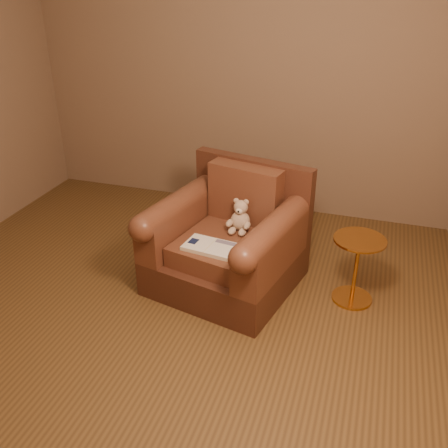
% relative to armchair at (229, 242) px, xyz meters
% --- Properties ---
extents(floor, '(4.00, 4.00, 0.00)m').
position_rel_armchair_xyz_m(floor, '(-0.33, -0.61, -0.34)').
color(floor, brown).
rests_on(floor, ground).
extents(room, '(4.02, 4.02, 2.71)m').
position_rel_armchair_xyz_m(room, '(-0.33, -0.61, 1.38)').
color(room, '#81664F').
rests_on(room, ground).
extents(armchair, '(1.15, 1.11, 0.87)m').
position_rel_armchair_xyz_m(armchair, '(0.00, 0.00, 0.00)').
color(armchair, '#472417').
rests_on(armchair, floor).
extents(teddy_bear, '(0.18, 0.20, 0.25)m').
position_rel_armchair_xyz_m(teddy_bear, '(0.06, 0.07, 0.17)').
color(teddy_bear, tan).
rests_on(teddy_bear, armchair).
extents(guidebook, '(0.38, 0.26, 0.03)m').
position_rel_armchair_xyz_m(guidebook, '(-0.06, -0.26, 0.09)').
color(guidebook, beige).
rests_on(guidebook, armchair).
extents(side_table, '(0.36, 0.36, 0.50)m').
position_rel_armchair_xyz_m(side_table, '(0.92, 0.04, -0.07)').
color(side_table, '#CA8837').
rests_on(side_table, floor).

